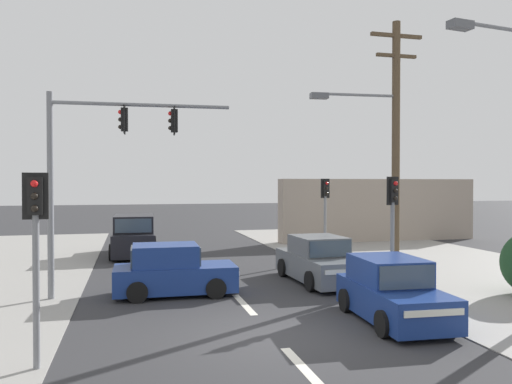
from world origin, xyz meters
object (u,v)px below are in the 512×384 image
hatchback_oncoming_mid (392,292)px  pedestal_signal_left_kerb (36,236)px  utility_pole_midground_right (392,144)px  sedan_crossing_left (319,261)px  pedestal_signal_far_median (325,205)px  suv_oncoming_near (134,237)px  traffic_signal_mast (97,157)px  hatchback_receding_far (173,272)px  pedestal_signal_right_kerb (393,215)px

hatchback_oncoming_mid → pedestal_signal_left_kerb: bearing=-170.3°
utility_pole_midground_right → sedan_crossing_left: 4.61m
pedestal_signal_far_median → suv_oncoming_near: bearing=156.4°
utility_pole_midground_right → traffic_signal_mast: bearing=175.8°
pedestal_signal_left_kerb → hatchback_oncoming_mid: pedestal_signal_left_kerb is taller
suv_oncoming_near → hatchback_oncoming_mid: size_ratio=1.23×
suv_oncoming_near → utility_pole_midground_right: bearing=-48.4°
pedestal_signal_far_median → hatchback_receding_far: (-6.99, -5.14, -1.71)m
hatchback_oncoming_mid → pedestal_signal_far_median: bearing=77.8°
pedestal_signal_right_kerb → sedan_crossing_left: pedestal_signal_right_kerb is taller
pedestal_signal_far_median → hatchback_receding_far: size_ratio=0.97×
sedan_crossing_left → pedestal_signal_far_median: bearing=65.5°
pedestal_signal_far_median → sedan_crossing_left: (-1.99, -4.37, -1.71)m
pedestal_signal_left_kerb → pedestal_signal_far_median: (9.85, 10.63, 0.00)m
traffic_signal_mast → pedestal_signal_left_kerb: traffic_signal_mast is taller
traffic_signal_mast → suv_oncoming_near: bearing=82.7°
pedestal_signal_right_kerb → hatchback_receding_far: 6.79m
utility_pole_midground_right → traffic_signal_mast: utility_pole_midground_right is taller
traffic_signal_mast → pedestal_signal_far_median: 10.54m
hatchback_receding_far → utility_pole_midground_right: bearing=-3.8°
pedestal_signal_right_kerb → suv_oncoming_near: 12.90m
traffic_signal_mast → pedestal_signal_right_kerb: bearing=-13.3°
pedestal_signal_far_median → traffic_signal_mast: bearing=-151.7°
traffic_signal_mast → sedan_crossing_left: traffic_signal_mast is taller
pedestal_signal_far_median → sedan_crossing_left: 5.10m
utility_pole_midground_right → traffic_signal_mast: (-9.18, 0.67, -0.51)m
utility_pole_midground_right → pedestal_signal_right_kerb: bearing=-117.7°
pedestal_signal_left_kerb → pedestal_signal_far_median: size_ratio=1.00×
pedestal_signal_right_kerb → sedan_crossing_left: bearing=117.4°
utility_pole_midground_right → pedestal_signal_left_kerb: utility_pole_midground_right is taller
utility_pole_midground_right → hatchback_oncoming_mid: size_ratio=2.32×
traffic_signal_mast → hatchback_oncoming_mid: 9.05m
pedestal_signal_right_kerb → sedan_crossing_left: (-1.33, 2.56, -1.71)m
pedestal_signal_left_kerb → traffic_signal_mast: bearing=83.0°
pedestal_signal_far_median → suv_oncoming_near: 8.93m
pedestal_signal_right_kerb → sedan_crossing_left: size_ratio=0.83×
utility_pole_midground_right → pedestal_signal_far_median: 6.03m
pedestal_signal_right_kerb → suv_oncoming_near: bearing=125.3°
hatchback_receding_far → suv_oncoming_near: 8.73m
pedestal_signal_right_kerb → pedestal_signal_far_median: same height
pedestal_signal_left_kerb → utility_pole_midground_right: bearing=27.0°
utility_pole_midground_right → pedestal_signal_right_kerb: size_ratio=2.42×
pedestal_signal_left_kerb → pedestal_signal_right_kerb: bearing=21.9°
suv_oncoming_near → hatchback_oncoming_mid: (6.06, -12.81, -0.18)m
hatchback_receding_far → sedan_crossing_left: sedan_crossing_left is taller
pedestal_signal_left_kerb → hatchback_receding_far: pedestal_signal_left_kerb is taller
pedestal_signal_far_median → hatchback_oncoming_mid: pedestal_signal_far_median is taller
utility_pole_midground_right → hatchback_oncoming_mid: (-2.04, -3.69, -3.95)m
utility_pole_midground_right → pedestal_signal_far_median: bearing=90.4°
traffic_signal_mast → hatchback_receding_far: (2.16, -0.21, -3.44)m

